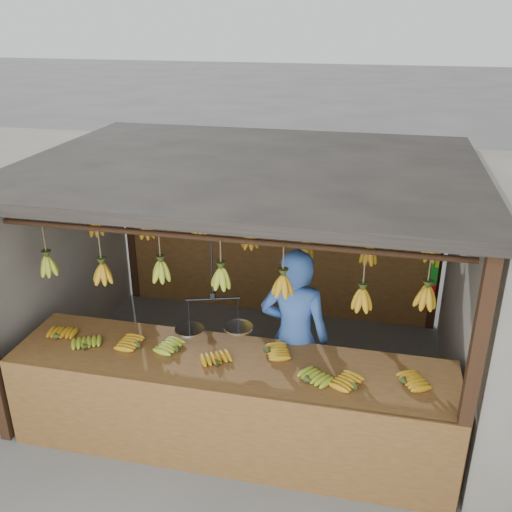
# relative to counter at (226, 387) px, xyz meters

# --- Properties ---
(ground) EXTENTS (80.00, 80.00, 0.00)m
(ground) POSITION_rel_counter_xyz_m (-0.08, 1.24, -0.72)
(ground) COLOR #5B5B57
(stall) EXTENTS (4.30, 3.30, 2.40)m
(stall) POSITION_rel_counter_xyz_m (-0.08, 1.57, 1.25)
(stall) COLOR black
(stall) RESTS_ON ground
(counter) EXTENTS (3.93, 0.89, 0.96)m
(counter) POSITION_rel_counter_xyz_m (0.00, 0.00, 0.00)
(counter) COLOR brown
(counter) RESTS_ON ground
(hanging_bananas) EXTENTS (3.58, 2.24, 0.38)m
(hanging_bananas) POSITION_rel_counter_xyz_m (-0.06, 1.24, 0.89)
(hanging_bananas) COLOR #92A523
(hanging_bananas) RESTS_ON ground
(balance_scale) EXTENTS (0.66, 0.38, 0.87)m
(balance_scale) POSITION_rel_counter_xyz_m (-0.16, 0.24, 0.47)
(balance_scale) COLOR black
(balance_scale) RESTS_ON ground
(vendor) EXTENTS (0.68, 0.47, 1.80)m
(vendor) POSITION_rel_counter_xyz_m (0.49, 0.64, 0.18)
(vendor) COLOR #3359A5
(vendor) RESTS_ON ground
(bag_bundles) EXTENTS (0.08, 0.26, 1.29)m
(bag_bundles) POSITION_rel_counter_xyz_m (1.86, 2.59, 0.29)
(bag_bundles) COLOR #1426BF
(bag_bundles) RESTS_ON ground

